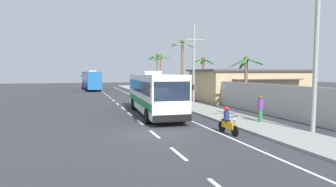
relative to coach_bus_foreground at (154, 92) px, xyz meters
name	(u,v)px	position (x,y,z in m)	size (l,w,h in m)	color
ground_plane	(152,132)	(-1.85, -6.63, -1.86)	(160.00, 160.00, 0.00)	#303035
sidewalk_kerb	(193,106)	(4.95, 3.37, -1.79)	(3.20, 90.00, 0.14)	gray
lane_markings	(139,104)	(0.42, 7.70, -1.86)	(3.75, 71.00, 0.01)	white
boundary_wall	(210,91)	(8.75, 7.37, -0.60)	(0.24, 60.00, 2.52)	#B2B2AD
coach_bus_foreground	(154,92)	(0.00, 0.00, 0.00)	(3.44, 11.52, 3.58)	white
coach_bus_far_lane	(91,80)	(-3.57, 33.93, 0.13)	(3.49, 12.25, 3.83)	#2366A8
motorcycle_beside_bus	(228,123)	(2.12, -8.25, -1.23)	(0.56, 1.96, 1.54)	black
pedestrian_near_kerb	(158,90)	(4.51, 14.43, -0.84)	(0.36, 0.36, 1.69)	black
pedestrian_midwalk	(260,108)	(5.74, -6.27, -0.80)	(0.36, 0.36, 1.76)	#2D7A47
pedestrian_far_walk	(159,90)	(4.30, 13.21, -0.80)	(0.36, 0.36, 1.77)	#2D7A47
utility_pole_nearest	(316,48)	(6.58, -9.86, 2.93)	(2.60, 0.24, 9.11)	#9E9E99
utility_pole_mid	(193,61)	(6.66, 7.49, 2.89)	(3.74, 0.24, 8.94)	#9E9E99
palm_nearest	(157,64)	(7.64, 26.23, 3.12)	(3.92, 3.55, 6.89)	brown
palm_second	(161,63)	(8.98, 28.53, 3.31)	(3.93, 3.59, 6.91)	brown
palm_third	(203,70)	(8.92, 9.53, 1.90)	(3.16, 3.29, 5.35)	brown
palm_fourth	(246,71)	(9.18, 0.61, 1.70)	(3.44, 3.46, 4.99)	brown
palm_farthest	(182,59)	(7.09, 12.04, 3.29)	(3.04, 3.06, 7.73)	brown
roadside_building	(248,85)	(14.44, 8.04, 0.06)	(13.74, 8.37, 3.82)	tan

